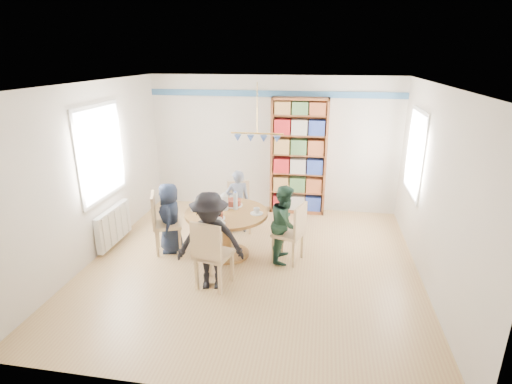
% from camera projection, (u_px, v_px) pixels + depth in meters
% --- Properties ---
extents(ground, '(5.00, 5.00, 0.00)m').
position_uv_depth(ground, '(252.00, 264.00, 6.17)').
color(ground, tan).
extents(room_shell, '(5.00, 5.00, 5.00)m').
position_uv_depth(room_shell, '(245.00, 147.00, 6.48)').
color(room_shell, white).
rests_on(room_shell, ground).
extents(radiator, '(0.12, 1.00, 0.60)m').
position_uv_depth(radiator, '(114.00, 225.00, 6.72)').
color(radiator, silver).
rests_on(radiator, ground).
extents(dining_table, '(1.30, 1.30, 0.75)m').
position_uv_depth(dining_table, '(227.00, 223.00, 6.29)').
color(dining_table, olive).
rests_on(dining_table, ground).
extents(chair_left, '(0.57, 0.57, 1.00)m').
position_uv_depth(chair_left, '(162.00, 220.00, 6.42)').
color(chair_left, tan).
rests_on(chair_left, ground).
extents(chair_right, '(0.54, 0.54, 0.96)m').
position_uv_depth(chair_right, '(293.00, 230.00, 6.11)').
color(chair_right, tan).
rests_on(chair_right, ground).
extents(chair_far, '(0.51, 0.51, 0.90)m').
position_uv_depth(chair_far, '(239.00, 204.00, 7.25)').
color(chair_far, tan).
rests_on(chair_far, ground).
extents(chair_near, '(0.54, 0.54, 1.01)m').
position_uv_depth(chair_near, '(211.00, 252.00, 5.37)').
color(chair_near, tan).
rests_on(chair_near, ground).
extents(person_left, '(0.52, 0.65, 1.16)m').
position_uv_depth(person_left, '(170.00, 218.00, 6.44)').
color(person_left, '#161F32').
rests_on(person_left, ground).
extents(person_right, '(0.48, 0.61, 1.22)m').
position_uv_depth(person_right, '(285.00, 223.00, 6.15)').
color(person_right, '#1B3729').
rests_on(person_right, ground).
extents(person_far, '(0.50, 0.41, 1.16)m').
position_uv_depth(person_far, '(238.00, 202.00, 7.13)').
color(person_far, gray).
rests_on(person_far, ground).
extents(person_near, '(0.98, 0.68, 1.39)m').
position_uv_depth(person_near, '(210.00, 241.00, 5.37)').
color(person_near, black).
rests_on(person_near, ground).
extents(bookshelf, '(1.10, 0.33, 2.31)m').
position_uv_depth(bookshelf, '(299.00, 158.00, 7.90)').
color(bookshelf, brown).
rests_on(bookshelf, ground).
extents(tableware, '(1.16, 1.16, 0.30)m').
position_uv_depth(tableware, '(225.00, 207.00, 6.24)').
color(tableware, white).
rests_on(tableware, dining_table).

